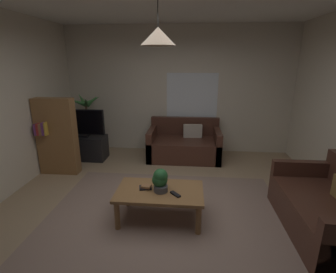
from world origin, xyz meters
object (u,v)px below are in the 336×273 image
(book_on_table_0, at_px, (146,187))
(book_on_table_1, at_px, (146,186))
(potted_plant_on_table, at_px, (160,180))
(couch_under_window, at_px, (184,146))
(couch_right_side, at_px, (329,212))
(tv_stand, at_px, (85,147))
(tv, at_px, (82,123))
(coffee_table, at_px, (160,194))
(remote_on_table_0, at_px, (175,194))
(bookshelf_corner, at_px, (57,136))
(pendant_lamp, at_px, (158,36))
(potted_palm_corner, at_px, (88,128))

(book_on_table_0, xyz_separation_m, book_on_table_1, (0.01, -0.01, 0.03))
(book_on_table_1, xyz_separation_m, potted_plant_on_table, (0.19, -0.03, 0.12))
(couch_under_window, relative_size, potted_plant_on_table, 5.09)
(book_on_table_1, bearing_deg, potted_plant_on_table, -8.79)
(couch_under_window, xyz_separation_m, book_on_table_0, (-0.45, -2.21, 0.16))
(couch_right_side, height_order, book_on_table_0, couch_right_side)
(tv_stand, bearing_deg, tv, -90.00)
(couch_under_window, bearing_deg, potted_plant_on_table, -96.24)
(coffee_table, bearing_deg, remote_on_table_0, -27.10)
(potted_plant_on_table, xyz_separation_m, bookshelf_corner, (-2.05, 1.28, 0.13))
(book_on_table_1, xyz_separation_m, tv, (-1.67, 1.95, 0.34))
(pendant_lamp, bearing_deg, potted_palm_corner, 128.55)
(tv_stand, distance_m, potted_palm_corner, 0.52)
(book_on_table_0, xyz_separation_m, tv_stand, (-1.66, 1.96, -0.18))
(pendant_lamp, bearing_deg, couch_right_side, -2.60)
(book_on_table_1, distance_m, bookshelf_corner, 2.25)
(coffee_table, relative_size, tv_stand, 1.24)
(tv_stand, bearing_deg, couch_right_side, -28.03)
(bookshelf_corner, distance_m, pendant_lamp, 2.87)
(potted_plant_on_table, relative_size, bookshelf_corner, 0.21)
(couch_right_side, bearing_deg, potted_plant_on_table, -92.42)
(coffee_table, distance_m, tv_stand, 2.72)
(couch_right_side, bearing_deg, bookshelf_corner, -108.43)
(couch_under_window, relative_size, book_on_table_0, 9.42)
(couch_under_window, xyz_separation_m, tv_stand, (-2.11, -0.25, -0.02))
(tv, bearing_deg, tv_stand, 90.00)
(book_on_table_0, distance_m, tv_stand, 2.58)
(remote_on_table_0, distance_m, potted_palm_corner, 3.29)
(tv_stand, bearing_deg, bookshelf_corner, -104.51)
(potted_plant_on_table, distance_m, tv_stand, 2.75)
(couch_under_window, xyz_separation_m, book_on_table_1, (-0.43, -2.22, 0.18))
(coffee_table, height_order, book_on_table_1, book_on_table_1)
(book_on_table_0, relative_size, pendant_lamp, 0.28)
(couch_right_side, height_order, potted_palm_corner, potted_palm_corner)
(book_on_table_1, relative_size, tv, 0.13)
(bookshelf_corner, bearing_deg, book_on_table_1, -33.91)
(bookshelf_corner, bearing_deg, potted_palm_corner, 83.64)
(couch_under_window, height_order, coffee_table, couch_under_window)
(book_on_table_1, bearing_deg, book_on_table_0, 149.60)
(book_on_table_0, xyz_separation_m, potted_plant_on_table, (0.20, -0.04, 0.14))
(couch_under_window, distance_m, bookshelf_corner, 2.52)
(book_on_table_0, height_order, pendant_lamp, pendant_lamp)
(book_on_table_1, height_order, pendant_lamp, pendant_lamp)
(book_on_table_0, bearing_deg, couch_under_window, 78.62)
(coffee_table, height_order, bookshelf_corner, bookshelf_corner)
(potted_plant_on_table, distance_m, bookshelf_corner, 2.42)
(book_on_table_1, height_order, tv, tv)
(remote_on_table_0, distance_m, potted_plant_on_table, 0.27)
(book_on_table_0, bearing_deg, tv, 130.60)
(couch_right_side, bearing_deg, coffee_table, -92.60)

